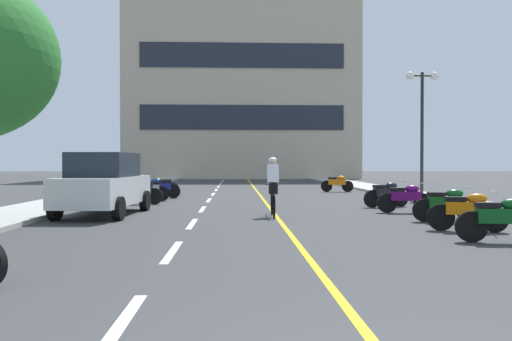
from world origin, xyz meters
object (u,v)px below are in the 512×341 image
object	(u,v)px
motorcycle_6	(139,192)
motorcycle_7	(147,189)
parked_car_near	(104,184)
motorcycle_1	(502,218)
cyclist_rider	(273,185)
street_lamp_mid	(422,105)
motorcycle_8	(160,187)
motorcycle_4	(406,197)
motorcycle_9	(160,186)
motorcycle_5	(387,193)
motorcycle_10	(337,183)
motorcycle_2	(468,210)
motorcycle_3	(447,204)

from	to	relation	value
motorcycle_6	motorcycle_7	bearing A→B (deg)	88.82
parked_car_near	motorcycle_1	world-z (taller)	parked_car_near
parked_car_near	motorcycle_7	world-z (taller)	parked_car_near
cyclist_rider	street_lamp_mid	bearing A→B (deg)	47.38
motorcycle_6	motorcycle_8	world-z (taller)	same
motorcycle_4	motorcycle_9	size ratio (longest dim) A/B	1.01
motorcycle_8	motorcycle_1	bearing A→B (deg)	-56.34
motorcycle_8	parked_car_near	bearing A→B (deg)	-95.03
motorcycle_1	motorcycle_6	distance (m)	12.71
motorcycle_5	motorcycle_10	distance (m)	9.22
motorcycle_6	cyclist_rider	distance (m)	6.35
motorcycle_7	motorcycle_2	bearing A→B (deg)	-47.09
motorcycle_3	motorcycle_9	size ratio (longest dim) A/B	1.01
motorcycle_4	motorcycle_10	world-z (taller)	same
parked_car_near	motorcycle_10	bearing A→B (deg)	51.34
motorcycle_6	motorcycle_5	bearing A→B (deg)	-9.92
motorcycle_1	motorcycle_3	bearing A→B (deg)	84.01
motorcycle_1	motorcycle_4	world-z (taller)	same
motorcycle_1	motorcycle_4	xyz separation A→B (m)	(0.11, 5.79, 0.00)
motorcycle_9	motorcycle_10	world-z (taller)	same
motorcycle_5	motorcycle_8	size ratio (longest dim) A/B	0.99
motorcycle_7	motorcycle_10	size ratio (longest dim) A/B	1.00
parked_car_near	motorcycle_10	distance (m)	14.73
street_lamp_mid	cyclist_rider	size ratio (longest dim) A/B	3.09
motorcycle_9	cyclist_rider	distance (m)	10.08
motorcycle_2	motorcycle_3	world-z (taller)	same
motorcycle_2	motorcycle_9	size ratio (longest dim) A/B	0.98
motorcycle_3	motorcycle_9	xyz separation A→B (m)	(-8.86, 10.65, 0.00)
motorcycle_6	motorcycle_9	distance (m)	4.65
parked_car_near	motorcycle_9	xyz separation A→B (m)	(0.40, 8.46, -0.44)
motorcycle_1	motorcycle_6	world-z (taller)	same
motorcycle_10	motorcycle_9	bearing A→B (deg)	-160.94
parked_car_near	street_lamp_mid	bearing A→B (deg)	31.09
motorcycle_8	motorcycle_10	distance (m)	9.73
motorcycle_4	motorcycle_7	distance (m)	10.07
motorcycle_4	motorcycle_7	world-z (taller)	same
street_lamp_mid	cyclist_rider	bearing A→B (deg)	-132.62
motorcycle_8	street_lamp_mid	bearing A→B (deg)	2.02
parked_car_near	motorcycle_6	size ratio (longest dim) A/B	2.53
motorcycle_3	cyclist_rider	xyz separation A→B (m)	(-4.36, 1.65, 0.41)
motorcycle_7	motorcycle_9	bearing A→B (deg)	88.95
motorcycle_3	motorcycle_7	bearing A→B (deg)	139.81
motorcycle_5	motorcycle_6	distance (m)	8.87
motorcycle_4	motorcycle_10	distance (m)	11.25
motorcycle_9	motorcycle_10	size ratio (longest dim) A/B	0.99
motorcycle_4	motorcycle_10	bearing A→B (deg)	89.10
motorcycle_1	street_lamp_mid	bearing A→B (deg)	75.88
motorcycle_3	motorcycle_4	world-z (taller)	same
parked_car_near	motorcycle_7	size ratio (longest dim) A/B	2.54
motorcycle_2	cyclist_rider	world-z (taller)	cyclist_rider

